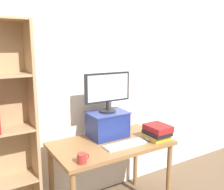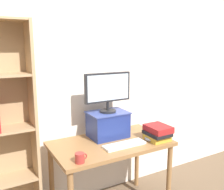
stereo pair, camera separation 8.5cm
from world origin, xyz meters
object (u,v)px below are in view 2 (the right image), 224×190
object	(u,v)px
computer_monitor	(108,90)
computer_mouse	(149,139)
riser_box	(108,124)
keyboard	(124,145)
book_stack	(158,133)
desk	(111,151)
coffee_mug	(80,158)

from	to	relation	value
computer_monitor	computer_mouse	bearing A→B (deg)	-46.25
riser_box	computer_monitor	distance (m)	0.36
riser_box	keyboard	xyz separation A→B (m)	(0.02, -0.30, -0.13)
computer_monitor	book_stack	bearing A→B (deg)	-40.53
desk	keyboard	bearing A→B (deg)	-65.91
computer_mouse	desk	bearing A→B (deg)	154.62
riser_box	book_stack	xyz separation A→B (m)	(0.39, -0.33, -0.06)
book_stack	keyboard	bearing A→B (deg)	174.40
riser_box	book_stack	world-z (taller)	riser_box
book_stack	coffee_mug	xyz separation A→B (m)	(-0.87, -0.07, -0.04)
computer_mouse	book_stack	size ratio (longest dim) A/B	0.42
keyboard	computer_monitor	bearing A→B (deg)	93.42
keyboard	coffee_mug	world-z (taller)	coffee_mug
computer_monitor	coffee_mug	distance (m)	0.78
desk	coffee_mug	xyz separation A→B (m)	(-0.43, -0.26, 0.14)
riser_box	keyboard	size ratio (longest dim) A/B	0.96
desk	computer_monitor	xyz separation A→B (m)	(0.05, 0.14, 0.60)
computer_mouse	book_stack	distance (m)	0.11
computer_mouse	coffee_mug	distance (m)	0.78
desk	book_stack	distance (m)	0.51
keyboard	computer_mouse	size ratio (longest dim) A/B	4.03
riser_box	computer_mouse	size ratio (longest dim) A/B	3.88
computer_monitor	coffee_mug	xyz separation A→B (m)	(-0.48, -0.41, -0.46)
riser_box	coffee_mug	bearing A→B (deg)	-139.73
computer_mouse	riser_box	bearing A→B (deg)	133.61
book_stack	coffee_mug	bearing A→B (deg)	-175.08
computer_mouse	book_stack	world-z (taller)	book_stack
riser_box	coffee_mug	size ratio (longest dim) A/B	3.80
riser_box	keyboard	distance (m)	0.32
computer_monitor	coffee_mug	size ratio (longest dim) A/B	4.72
riser_box	book_stack	distance (m)	0.51
computer_monitor	desk	bearing A→B (deg)	-109.09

